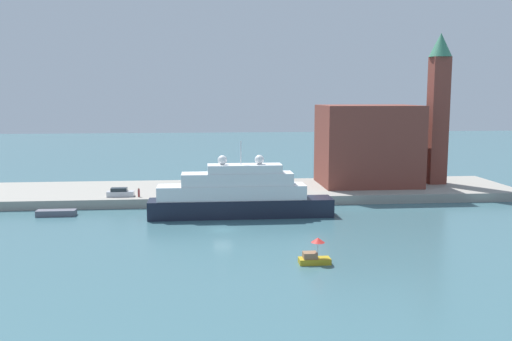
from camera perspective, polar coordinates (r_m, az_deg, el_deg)
The scene contains 10 objects.
ground at distance 79.09m, azimuth -3.41°, elevation -6.04°, with size 400.00×400.00×0.00m, color #3D6670.
quay_dock at distance 104.64m, azimuth -3.91°, elevation -2.19°, with size 110.00×20.54×1.56m, color gray.
large_yacht at distance 86.75m, azimuth -1.83°, elevation -2.56°, with size 28.40×4.66×11.78m.
small_motorboat at distance 63.86m, azimuth 5.93°, elevation -8.58°, with size 3.52×1.66×2.98m.
work_barge at distance 93.14m, azimuth -19.61°, elevation -4.08°, with size 5.96×1.89×0.93m, color #595966.
harbor_building at distance 109.49m, azimuth 11.29°, elevation 2.54°, with size 18.15×13.53×15.20m, color brown.
bell_tower at distance 113.80m, azimuth 18.02°, elevation 6.51°, with size 4.31×4.31×28.74m.
parked_car at distance 98.31m, azimuth -13.62°, elevation -2.20°, with size 4.51×1.63×1.49m.
person_figure at distance 97.12m, azimuth -11.81°, elevation -2.22°, with size 0.36×0.36×1.57m.
mooring_bollard at distance 96.10m, azimuth -2.41°, elevation -2.40°, with size 0.38×0.38×0.68m, color black.
Camera 1 is at (-2.49, -76.76, 18.90)m, focal length 39.41 mm.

